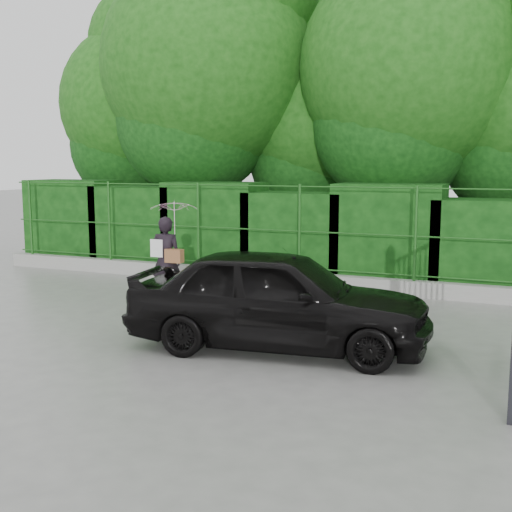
% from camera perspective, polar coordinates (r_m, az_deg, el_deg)
% --- Properties ---
extents(ground, '(80.00, 80.00, 0.00)m').
position_cam_1_polar(ground, '(9.29, -7.75, -7.52)').
color(ground, gray).
extents(kerb, '(14.00, 0.25, 0.30)m').
position_cam_1_polar(kerb, '(13.22, 2.21, -2.03)').
color(kerb, '#9E9E99').
rests_on(kerb, ground).
extents(fence, '(14.13, 0.06, 1.80)m').
position_cam_1_polar(fence, '(13.00, 3.14, 2.46)').
color(fence, '#1C5319').
rests_on(fence, kerb).
extents(hedge, '(14.20, 1.20, 2.11)m').
position_cam_1_polar(hedge, '(14.04, 3.55, 2.09)').
color(hedge, black).
rests_on(hedge, ground).
extents(trees, '(17.10, 6.15, 8.08)m').
position_cam_1_polar(trees, '(15.93, 10.59, 15.74)').
color(trees, black).
rests_on(trees, ground).
extents(woman, '(0.91, 0.89, 1.86)m').
position_cam_1_polar(woman, '(11.62, -7.55, 1.78)').
color(woman, black).
rests_on(woman, ground).
extents(car, '(4.26, 2.13, 1.39)m').
position_cam_1_polar(car, '(8.72, 2.01, -3.78)').
color(car, black).
rests_on(car, ground).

